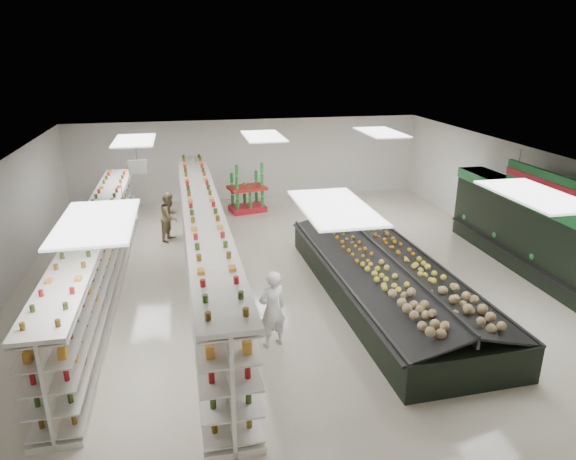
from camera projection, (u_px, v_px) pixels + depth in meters
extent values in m
plane|color=beige|center=(289.00, 277.00, 13.79)|extent=(16.00, 16.00, 0.00)
cube|color=white|center=(289.00, 160.00, 12.72)|extent=(14.00, 16.00, 0.02)
cube|color=white|center=(248.00, 160.00, 20.64)|extent=(14.00, 0.02, 3.20)
cube|color=white|center=(430.00, 437.00, 5.86)|extent=(14.00, 0.02, 3.20)
cube|color=white|center=(529.00, 205.00, 14.58)|extent=(0.02, 16.00, 3.20)
cube|color=black|center=(548.00, 241.00, 13.28)|extent=(0.80, 8.00, 2.20)
cube|color=#1B6830|center=(553.00, 206.00, 12.96)|extent=(0.85, 8.00, 0.30)
cube|color=black|center=(536.00, 261.00, 13.41)|extent=(0.55, 7.80, 0.15)
cube|color=silver|center=(544.00, 232.00, 13.17)|extent=(0.45, 7.70, 0.03)
cube|color=silver|center=(546.00, 221.00, 13.07)|extent=(0.45, 7.70, 0.03)
cube|color=white|center=(124.00, 210.00, 10.30)|extent=(0.50, 0.06, 0.40)
cube|color=red|center=(124.00, 210.00, 10.30)|extent=(0.52, 0.02, 0.12)
cylinder|color=black|center=(122.00, 195.00, 10.20)|extent=(0.01, 0.01, 0.50)
cube|color=white|center=(138.00, 167.00, 14.00)|extent=(0.50, 0.06, 0.40)
cube|color=red|center=(138.00, 167.00, 14.00)|extent=(0.52, 0.02, 0.12)
cylinder|color=black|center=(137.00, 156.00, 13.90)|extent=(0.01, 0.01, 0.50)
cube|color=#1B6830|center=(548.00, 184.00, 12.71)|extent=(0.10, 3.20, 0.60)
cube|color=red|center=(545.00, 184.00, 12.69)|extent=(0.03, 3.20, 0.18)
cylinder|color=black|center=(520.00, 158.00, 13.68)|extent=(0.01, 0.01, 0.50)
cube|color=white|center=(104.00, 290.00, 12.95)|extent=(0.89, 11.16, 0.11)
cube|color=white|center=(100.00, 258.00, 12.66)|extent=(0.11, 11.16, 1.86)
cube|color=white|center=(95.00, 221.00, 12.34)|extent=(0.89, 11.16, 0.07)
cube|color=silver|center=(95.00, 286.00, 12.88)|extent=(0.46, 11.07, 0.03)
cube|color=silver|center=(93.00, 272.00, 12.74)|extent=(0.46, 11.07, 0.03)
cube|color=silver|center=(90.00, 256.00, 12.60)|extent=(0.46, 11.07, 0.03)
cube|color=silver|center=(88.00, 241.00, 12.47)|extent=(0.46, 11.07, 0.03)
cube|color=silver|center=(86.00, 225.00, 12.33)|extent=(0.46, 11.07, 0.03)
cube|color=silver|center=(112.00, 285.00, 12.95)|extent=(0.46, 11.07, 0.03)
cube|color=silver|center=(111.00, 270.00, 12.82)|extent=(0.46, 11.07, 0.03)
cube|color=silver|center=(109.00, 255.00, 12.68)|extent=(0.46, 11.07, 0.03)
cube|color=silver|center=(107.00, 240.00, 12.55)|extent=(0.46, 11.07, 0.03)
cube|color=silver|center=(105.00, 224.00, 12.41)|extent=(0.46, 11.07, 0.03)
cube|color=white|center=(206.00, 282.00, 13.39)|extent=(1.15, 12.52, 0.13)
cube|color=white|center=(204.00, 247.00, 13.07)|extent=(0.27, 12.50, 2.08)
cube|color=white|center=(202.00, 206.00, 12.71)|extent=(1.15, 12.52, 0.08)
cube|color=silver|center=(197.00, 278.00, 13.30)|extent=(0.67, 12.41, 0.03)
cube|color=silver|center=(196.00, 262.00, 13.15)|extent=(0.67, 12.41, 0.03)
cube|color=silver|center=(194.00, 245.00, 13.00)|extent=(0.67, 12.41, 0.03)
cube|color=silver|center=(193.00, 228.00, 12.85)|extent=(0.67, 12.41, 0.03)
cube|color=silver|center=(192.00, 211.00, 12.70)|extent=(0.67, 12.41, 0.03)
cube|color=silver|center=(215.00, 276.00, 13.40)|extent=(0.67, 12.41, 0.03)
cube|color=silver|center=(214.00, 260.00, 13.25)|extent=(0.67, 12.41, 0.03)
cube|color=silver|center=(213.00, 244.00, 13.10)|extent=(0.67, 12.41, 0.03)
cube|color=silver|center=(213.00, 227.00, 12.95)|extent=(0.67, 12.41, 0.03)
cube|color=silver|center=(212.00, 210.00, 12.80)|extent=(0.67, 12.41, 0.03)
cube|color=black|center=(386.00, 283.00, 12.54)|extent=(2.89, 7.84, 0.78)
cube|color=#262626|center=(337.00, 273.00, 12.12)|extent=(0.30, 7.76, 0.07)
cube|color=#262626|center=(436.00, 263.00, 12.68)|extent=(0.30, 7.76, 0.07)
cube|color=black|center=(361.00, 266.00, 12.22)|extent=(1.66, 7.69, 0.40)
cube|color=black|center=(414.00, 261.00, 12.52)|extent=(1.66, 7.69, 0.40)
cube|color=#262626|center=(388.00, 259.00, 12.33)|extent=(0.28, 7.65, 0.28)
cube|color=red|center=(248.00, 208.00, 19.39)|extent=(1.43, 1.10, 0.21)
cube|color=red|center=(247.00, 188.00, 19.12)|extent=(1.50, 1.17, 0.11)
imported|color=white|center=(272.00, 309.00, 10.37)|extent=(0.71, 0.59, 1.66)
imported|color=tan|center=(170.00, 216.00, 16.26)|extent=(0.76, 0.89, 1.57)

